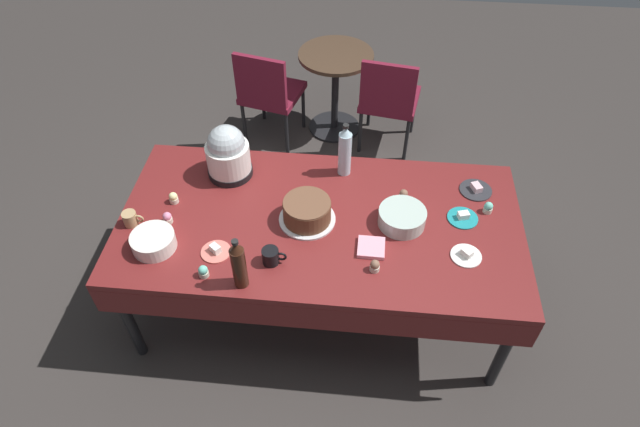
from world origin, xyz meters
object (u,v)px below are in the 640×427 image
object	(u,v)px
cupcake_cocoa	(375,266)
dessert_plate_coral	(216,251)
coffee_mug_black	(271,256)
round_cafe_table	(335,78)
soda_bottle_water	(345,151)
cupcake_berry	(488,208)
maroon_chair_left	(268,91)
cupcake_lemon	(167,218)
cupcake_vanilla	(403,195)
frosted_layer_cake	(307,212)
dessert_plate_teal	(463,217)
cupcake_mint	(203,271)
ceramic_snack_bowl	(153,241)
soda_bottle_cola	(239,264)
dessert_plate_white	(466,255)
maroon_chair_right	(389,97)
potluck_table	(320,227)
coffee_mug_tan	(131,219)
dessert_plate_charcoal	(476,189)
slow_cooker	(228,153)
glass_salad_bowl	(402,217)
cupcake_rose	(173,198)

from	to	relation	value
cupcake_cocoa	dessert_plate_coral	bearing A→B (deg)	177.43
coffee_mug_black	round_cafe_table	size ratio (longest dim) A/B	0.18
soda_bottle_water	round_cafe_table	distance (m)	1.49
cupcake_berry	maroon_chair_left	size ratio (longest dim) A/B	0.08
cupcake_berry	cupcake_lemon	distance (m)	1.75
maroon_chair_left	cupcake_cocoa	bearing A→B (deg)	-65.62
cupcake_vanilla	maroon_chair_left	world-z (taller)	maroon_chair_left
frosted_layer_cake	dessert_plate_teal	xyz separation A→B (m)	(0.85, 0.09, -0.05)
cupcake_mint	ceramic_snack_bowl	bearing A→B (deg)	152.21
cupcake_mint	soda_bottle_cola	bearing A→B (deg)	-8.34
dessert_plate_white	cupcake_mint	size ratio (longest dim) A/B	2.36
cupcake_cocoa	maroon_chair_right	distance (m)	1.95
dessert_plate_white	maroon_chair_right	xyz separation A→B (m)	(-0.38, 1.79, -0.27)
soda_bottle_water	round_cafe_table	size ratio (longest dim) A/B	0.48
cupcake_cocoa	frosted_layer_cake	bearing A→B (deg)	140.30
potluck_table	maroon_chair_left	size ratio (longest dim) A/B	2.59
coffee_mug_tan	maroon_chair_right	size ratio (longest dim) A/B	0.14
dessert_plate_teal	dessert_plate_charcoal	size ratio (longest dim) A/B	0.91
coffee_mug_black	cupcake_vanilla	bearing A→B (deg)	37.99
slow_cooker	dessert_plate_white	bearing A→B (deg)	-21.00
cupcake_cocoa	ceramic_snack_bowl	bearing A→B (deg)	177.88
frosted_layer_cake	glass_salad_bowl	distance (m)	0.51
frosted_layer_cake	cupcake_mint	xyz separation A→B (m)	(-0.47, -0.43, -0.03)
glass_salad_bowl	coffee_mug_black	size ratio (longest dim) A/B	2.03
glass_salad_bowl	dessert_plate_teal	distance (m)	0.34
slow_cooker	ceramic_snack_bowl	distance (m)	0.67
dessert_plate_white	soda_bottle_water	xyz separation A→B (m)	(-0.66, 0.59, 0.15)
frosted_layer_cake	cupcake_rose	xyz separation A→B (m)	(-0.76, 0.07, -0.03)
dessert_plate_teal	maroon_chair_right	bearing A→B (deg)	104.31
cupcake_cocoa	maroon_chair_right	bearing A→B (deg)	87.53
dessert_plate_white	coffee_mug_black	world-z (taller)	coffee_mug_black
soda_bottle_cola	dessert_plate_teal	bearing A→B (deg)	26.09
slow_cooker	cupcake_cocoa	xyz separation A→B (m)	(0.87, -0.65, -0.12)
potluck_table	ceramic_snack_bowl	xyz separation A→B (m)	(-0.84, -0.27, 0.10)
frosted_layer_cake	ceramic_snack_bowl	distance (m)	0.81
cupcake_berry	cupcake_mint	distance (m)	1.56
frosted_layer_cake	dessert_plate_coral	bearing A→B (deg)	-148.27
potluck_table	dessert_plate_charcoal	xyz separation A→B (m)	(0.87, 0.32, 0.07)
soda_bottle_cola	maroon_chair_right	size ratio (longest dim) A/B	0.37
cupcake_lemon	soda_bottle_cola	bearing A→B (deg)	-37.56
slow_cooker	glass_salad_bowl	xyz separation A→B (m)	(1.01, -0.31, -0.11)
dessert_plate_white	round_cafe_table	world-z (taller)	dessert_plate_white
dessert_plate_coral	cupcake_rose	distance (m)	0.47
slow_cooker	cupcake_cocoa	world-z (taller)	slow_cooker
cupcake_vanilla	cupcake_cocoa	world-z (taller)	same
cupcake_berry	maroon_chair_left	bearing A→B (deg)	135.51
dessert_plate_charcoal	cupcake_berry	world-z (taller)	cupcake_berry
potluck_table	cupcake_vanilla	distance (m)	0.51
frosted_layer_cake	coffee_mug_tan	size ratio (longest dim) A/B	2.69
soda_bottle_water	coffee_mug_black	distance (m)	0.80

